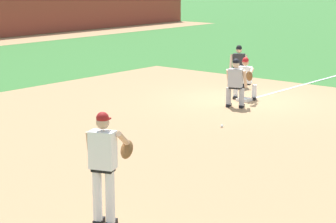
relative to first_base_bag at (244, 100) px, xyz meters
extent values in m
plane|color=#336B2D|center=(0.00, 0.00, -0.04)|extent=(160.00, 160.00, 0.00)
cube|color=#A87F56|center=(-4.99, -1.94, -0.04)|extent=(18.00, 18.00, 0.01)
cube|color=white|center=(5.63, 0.00, -0.04)|extent=(11.26, 0.10, 0.00)
cube|color=white|center=(0.00, 0.00, 0.00)|extent=(0.38, 0.38, 0.09)
sphere|color=white|center=(-3.31, -1.48, -0.01)|extent=(0.07, 0.07, 0.07)
cube|color=black|center=(-9.98, -3.77, 0.00)|extent=(0.28, 0.20, 0.09)
cylinder|color=white|center=(-10.01, -3.79, 0.46)|extent=(0.15, 0.15, 0.84)
cube|color=black|center=(-9.90, -3.98, 0.00)|extent=(0.28, 0.20, 0.09)
cylinder|color=white|center=(-9.93, -3.99, 0.46)|extent=(0.15, 0.15, 0.84)
cube|color=black|center=(-9.97, -3.89, 0.90)|extent=(0.31, 0.39, 0.06)
cube|color=white|center=(-9.97, -3.89, 1.22)|extent=(0.37, 0.46, 0.60)
sphere|color=tan|center=(-9.96, -3.88, 1.65)|extent=(0.21, 0.21, 0.21)
sphere|color=maroon|center=(-9.96, -3.88, 1.72)|extent=(0.20, 0.20, 0.20)
cube|color=maroon|center=(-9.87, -3.85, 1.69)|extent=(0.16, 0.20, 0.02)
cylinder|color=tan|center=(-10.00, -3.63, 1.19)|extent=(0.21, 0.15, 0.59)
cylinder|color=tan|center=(-9.61, -4.01, 1.31)|extent=(0.52, 0.28, 0.41)
ellipsoid|color=brown|center=(-9.53, -3.98, 1.14)|extent=(0.35, 0.29, 0.34)
cube|color=black|center=(0.33, -0.15, 0.00)|extent=(0.28, 0.20, 0.09)
cylinder|color=white|center=(0.37, -0.13, 0.23)|extent=(0.15, 0.15, 0.40)
cube|color=black|center=(0.11, 0.41, 0.00)|extent=(0.28, 0.20, 0.09)
cylinder|color=white|center=(0.15, 0.43, 0.23)|extent=(0.15, 0.15, 0.40)
cube|color=black|center=(0.26, 0.15, 0.46)|extent=(0.31, 0.39, 0.06)
cube|color=white|center=(0.26, 0.15, 0.73)|extent=(0.37, 0.46, 0.52)
sphere|color=tan|center=(0.24, 0.14, 1.12)|extent=(0.21, 0.21, 0.21)
sphere|color=maroon|center=(0.24, 0.14, 1.20)|extent=(0.20, 0.20, 0.20)
cube|color=maroon|center=(0.15, 0.11, 1.17)|extent=(0.16, 0.20, 0.02)
cylinder|color=tan|center=(-0.04, -0.24, 0.88)|extent=(0.58, 0.30, 0.24)
cylinder|color=tan|center=(0.07, 0.34, 0.67)|extent=(0.25, 0.17, 0.58)
ellipsoid|color=brown|center=(-0.24, -0.32, 0.80)|extent=(0.28, 0.27, 0.35)
cube|color=black|center=(-1.03, -0.12, 0.00)|extent=(0.28, 0.19, 0.09)
cylinder|color=#B2B2B7|center=(-1.06, -0.14, 0.28)|extent=(0.15, 0.15, 0.50)
cube|color=black|center=(-0.90, -0.50, 0.00)|extent=(0.28, 0.19, 0.09)
cylinder|color=#B2B2B7|center=(-0.94, -0.52, 0.28)|extent=(0.15, 0.15, 0.50)
cube|color=black|center=(-1.00, -0.33, 0.55)|extent=(0.30, 0.39, 0.06)
cube|color=#B2B2B7|center=(-1.00, -0.33, 0.85)|extent=(0.35, 0.45, 0.54)
sphere|color=#DBB28E|center=(-0.98, -0.32, 1.25)|extent=(0.21, 0.21, 0.21)
sphere|color=black|center=(-0.98, -0.32, 1.32)|extent=(0.20, 0.20, 0.20)
cube|color=black|center=(-0.90, -0.29, 1.29)|extent=(0.16, 0.20, 0.02)
cylinder|color=#DBB28E|center=(-0.94, -0.04, 0.81)|extent=(0.34, 0.19, 0.56)
cylinder|color=#DBB28E|center=(-0.79, -0.52, 0.81)|extent=(0.34, 0.19, 0.56)
cube|color=black|center=(2.07, 1.38, 0.00)|extent=(0.28, 0.21, 0.09)
cylinder|color=#515154|center=(2.11, 1.39, 0.28)|extent=(0.15, 0.15, 0.50)
cube|color=black|center=(1.91, 1.74, 0.00)|extent=(0.28, 0.21, 0.09)
cylinder|color=#515154|center=(1.94, 1.76, 0.28)|extent=(0.15, 0.15, 0.50)
cube|color=black|center=(2.03, 1.57, 0.55)|extent=(0.32, 0.39, 0.06)
cube|color=#232326|center=(2.03, 1.57, 0.85)|extent=(0.38, 0.46, 0.54)
sphere|color=#DBB28E|center=(2.01, 1.57, 1.25)|extent=(0.21, 0.21, 0.21)
sphere|color=black|center=(2.01, 1.57, 1.32)|extent=(0.20, 0.20, 0.20)
cube|color=black|center=(1.93, 1.53, 1.29)|extent=(0.17, 0.20, 0.02)
cylinder|color=#DBB28E|center=(2.00, 1.29, 0.81)|extent=(0.33, 0.22, 0.56)
cylinder|color=#DBB28E|center=(1.79, 1.74, 0.81)|extent=(0.33, 0.22, 0.56)
camera|label=1|loc=(-16.87, -10.95, 3.96)|focal=70.00mm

